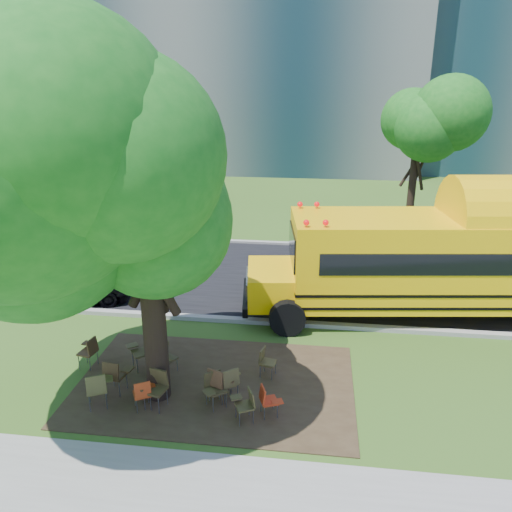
# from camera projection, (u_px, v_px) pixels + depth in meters

# --- Properties ---
(ground) EXTENTS (160.00, 160.00, 0.00)m
(ground) POSITION_uv_depth(u_px,v_px,m) (183.00, 371.00, 13.37)
(ground) COLOR #34541A
(ground) RESTS_ON ground
(dirt_patch) EXTENTS (7.00, 4.50, 0.03)m
(dirt_patch) POSITION_uv_depth(u_px,v_px,m) (215.00, 384.00, 12.78)
(dirt_patch) COLOR #382819
(dirt_patch) RESTS_ON ground
(asphalt_road) EXTENTS (80.00, 8.00, 0.04)m
(asphalt_road) POSITION_uv_depth(u_px,v_px,m) (229.00, 274.00, 19.91)
(asphalt_road) COLOR black
(asphalt_road) RESTS_ON ground
(kerb_near) EXTENTS (80.00, 0.25, 0.14)m
(kerb_near) POSITION_uv_depth(u_px,v_px,m) (207.00, 318.00, 16.16)
(kerb_near) COLOR gray
(kerb_near) RESTS_ON ground
(kerb_far) EXTENTS (80.00, 0.25, 0.14)m
(kerb_far) POSITION_uv_depth(u_px,v_px,m) (244.00, 242.00, 23.73)
(kerb_far) COLOR gray
(kerb_far) RESTS_ON ground
(building_main) EXTENTS (38.00, 16.00, 22.00)m
(building_main) POSITION_uv_depth(u_px,v_px,m) (196.00, 36.00, 44.30)
(building_main) COLOR gray
(building_main) RESTS_ON ground
(bg_tree_0) EXTENTS (5.20, 5.20, 7.18)m
(bg_tree_0) POSITION_uv_depth(u_px,v_px,m) (17.00, 138.00, 25.43)
(bg_tree_0) COLOR black
(bg_tree_0) RESTS_ON ground
(bg_tree_2) EXTENTS (4.80, 4.80, 6.62)m
(bg_tree_2) POSITION_uv_depth(u_px,v_px,m) (168.00, 140.00, 27.52)
(bg_tree_2) COLOR black
(bg_tree_2) RESTS_ON ground
(bg_tree_3) EXTENTS (5.60, 5.60, 7.84)m
(bg_tree_3) POSITION_uv_depth(u_px,v_px,m) (418.00, 131.00, 23.82)
(bg_tree_3) COLOR black
(bg_tree_3) RESTS_ON ground
(main_tree) EXTENTS (7.16, 7.16, 8.92)m
(main_tree) POSITION_uv_depth(u_px,v_px,m) (143.00, 182.00, 10.53)
(main_tree) COLOR black
(main_tree) RESTS_ON ground
(school_bus) EXTENTS (13.94, 4.65, 3.35)m
(school_bus) POSITION_uv_depth(u_px,v_px,m) (480.00, 260.00, 15.92)
(school_bus) COLOR #FFC008
(school_bus) RESTS_ON ground
(chair_0) EXTENTS (0.65, 0.77, 0.96)m
(chair_0) POSITION_uv_depth(u_px,v_px,m) (98.00, 387.00, 11.66)
(chair_0) COLOR #504B22
(chair_0) RESTS_ON ground
(chair_1) EXTENTS (0.67, 0.56, 0.95)m
(chair_1) POSITION_uv_depth(u_px,v_px,m) (115.00, 373.00, 12.20)
(chair_1) COLOR #412E17
(chair_1) RESTS_ON ground
(chair_2) EXTENTS (0.55, 0.66, 0.81)m
(chair_2) POSITION_uv_depth(u_px,v_px,m) (143.00, 392.00, 11.63)
(chair_2) COLOR #B93A13
(chair_2) RESTS_ON ground
(chair_3) EXTENTS (0.73, 0.57, 0.97)m
(chair_3) POSITION_uv_depth(u_px,v_px,m) (155.00, 385.00, 11.71)
(chair_3) COLOR #42371C
(chair_3) RESTS_ON ground
(chair_4) EXTENTS (0.75, 0.59, 0.93)m
(chair_4) POSITION_uv_depth(u_px,v_px,m) (219.00, 381.00, 11.91)
(chair_4) COLOR #4F321C
(chair_4) RESTS_ON ground
(chair_5) EXTENTS (0.60, 0.76, 0.89)m
(chair_5) POSITION_uv_depth(u_px,v_px,m) (214.00, 386.00, 11.75)
(chair_5) COLOR #463B1E
(chair_5) RESTS_ON ground
(chair_6) EXTENTS (0.65, 0.55, 0.82)m
(chair_6) POSITION_uv_depth(u_px,v_px,m) (246.00, 402.00, 11.25)
(chair_6) COLOR #473E1E
(chair_6) RESTS_ON ground
(chair_7) EXTENTS (0.61, 0.54, 0.79)m
(chair_7) POSITION_uv_depth(u_px,v_px,m) (268.00, 399.00, 11.39)
(chair_7) COLOR red
(chair_7) RESTS_ON ground
(chair_8) EXTENTS (0.52, 0.65, 0.89)m
(chair_8) POSITION_uv_depth(u_px,v_px,m) (89.00, 349.00, 13.37)
(chair_8) COLOR #4C331B
(chair_8) RESTS_ON ground
(chair_9) EXTENTS (0.81, 0.64, 0.95)m
(chair_9) POSITION_uv_depth(u_px,v_px,m) (143.00, 348.00, 13.34)
(chair_9) COLOR #4E4122
(chair_9) RESTS_ON ground
(chair_10) EXTENTS (0.54, 0.69, 0.83)m
(chair_10) POSITION_uv_depth(u_px,v_px,m) (166.00, 356.00, 13.11)
(chair_10) COLOR #41371C
(chair_10) RESTS_ON ground
(chair_11) EXTENTS (0.61, 0.77, 0.91)m
(chair_11) POSITION_uv_depth(u_px,v_px,m) (230.00, 380.00, 11.97)
(chair_11) COLOR brown
(chair_11) RESTS_ON ground
(chair_12) EXTENTS (0.48, 0.61, 0.81)m
(chair_12) POSITION_uv_depth(u_px,v_px,m) (266.00, 360.00, 12.94)
(chair_12) COLOR #4F4322
(chair_12) RESTS_ON ground
(black_car) EXTENTS (4.58, 2.84, 1.45)m
(black_car) POSITION_uv_depth(u_px,v_px,m) (69.00, 283.00, 17.29)
(black_car) COLOR black
(black_car) RESTS_ON ground
(bg_car_red) EXTENTS (5.65, 4.28, 1.43)m
(bg_car_red) POSITION_uv_depth(u_px,v_px,m) (59.00, 229.00, 23.54)
(bg_car_red) COLOR #560E16
(bg_car_red) RESTS_ON ground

